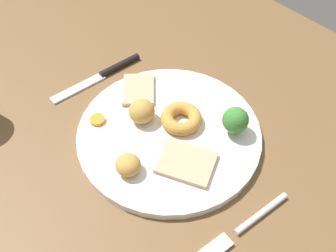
{
  "coord_description": "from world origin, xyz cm",
  "views": [
    {
      "loc": [
        -28.26,
        27.22,
        51.81
      ],
      "look_at": [
        0.25,
        1.93,
        6.0
      ],
      "focal_mm": 40.75,
      "sensor_mm": 36.0,
      "label": 1
    }
  ],
  "objects": [
    {
      "name": "roast_potato_right",
      "position": [
        -1.66,
        11.25,
        6.45
      ],
      "size": [
        5.19,
        5.19,
        2.9
      ],
      "primitive_type": "ellipsoid",
      "rotation": [
        0.0,
        0.0,
        5.35
      ],
      "color": "#BC8C42",
      "rests_on": "dinner_plate"
    },
    {
      "name": "dining_table",
      "position": [
        0.0,
        0.0,
        1.8
      ],
      "size": [
        120.0,
        84.0,
        3.6
      ],
      "primitive_type": "cube",
      "color": "brown",
      "rests_on": "ground"
    },
    {
      "name": "meat_slice_under",
      "position": [
        10.11,
        -0.19,
        5.4
      ],
      "size": [
        8.95,
        8.73,
        0.8
      ],
      "primitive_type": "cube",
      "rotation": [
        0.0,
        0.0,
        2.44
      ],
      "color": "tan",
      "rests_on": "dinner_plate"
    },
    {
      "name": "roast_potato_left",
      "position": [
        4.72,
        3.54,
        6.9
      ],
      "size": [
        4.83,
        4.87,
        3.8
      ],
      "primitive_type": "ellipsoid",
      "rotation": [
        0.0,
        0.0,
        2.97
      ],
      "color": "#BC8C42",
      "rests_on": "dinner_plate"
    },
    {
      "name": "yorkshire_pudding",
      "position": [
        0.37,
        -0.67,
        6.06
      ],
      "size": [
        6.62,
        6.62,
        2.12
      ],
      "primitive_type": "torus",
      "color": "#C68938",
      "rests_on": "dinner_plate"
    },
    {
      "name": "fork",
      "position": [
        -18.38,
        4.99,
        3.99
      ],
      "size": [
        2.83,
        15.32,
        0.9
      ],
      "rotation": [
        0.0,
        0.0,
        1.48
      ],
      "color": "silver",
      "rests_on": "dining_table"
    },
    {
      "name": "knife",
      "position": [
        18.64,
        1.19,
        4.05
      ],
      "size": [
        2.26,
        18.55,
        1.2
      ],
      "rotation": [
        0.0,
        0.0,
        1.53
      ],
      "color": "black",
      "rests_on": "dining_table"
    },
    {
      "name": "dinner_plate",
      "position": [
        0.25,
        1.93,
        4.3
      ],
      "size": [
        29.18,
        29.18,
        1.4
      ],
      "primitive_type": "cylinder",
      "color": "white",
      "rests_on": "dining_table"
    },
    {
      "name": "broccoli_floret",
      "position": [
        -6.75,
        -5.65,
        7.6
      ],
      "size": [
        4.1,
        4.1,
        4.76
      ],
      "color": "#8CB766",
      "rests_on": "dinner_plate"
    },
    {
      "name": "carrot_coin_front",
      "position": [
        9.2,
        9.21,
        5.32
      ],
      "size": [
        2.44,
        2.44,
        0.64
      ],
      "primitive_type": "cylinder",
      "color": "orange",
      "rests_on": "dinner_plate"
    },
    {
      "name": "meat_slice_main",
      "position": [
        -6.42,
        4.24,
        5.4
      ],
      "size": [
        10.02,
        9.34,
        0.8
      ],
      "primitive_type": "cube",
      "rotation": [
        0.0,
        0.0,
        3.63
      ],
      "color": "tan",
      "rests_on": "dinner_plate"
    }
  ]
}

